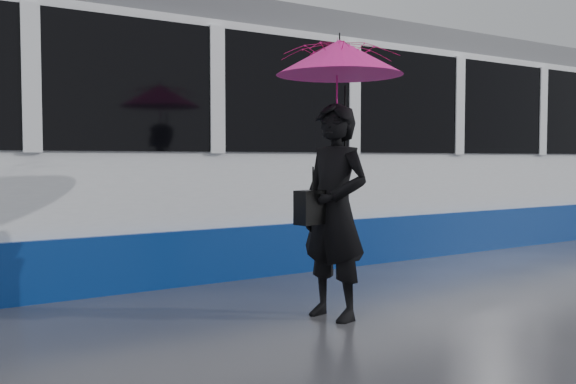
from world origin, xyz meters
TOP-DOWN VIEW (x-y plane):
  - ground at (0.00, 0.00)m, footprint 90.00×90.00m
  - rails at (0.00, 2.50)m, footprint 34.00×1.51m
  - tram at (-2.05, 2.50)m, footprint 26.00×2.56m
  - woman at (-0.45, -0.79)m, footprint 0.59×0.78m
  - umbrella at (-0.40, -0.79)m, footprint 1.33×1.33m
  - handbag at (-0.67, -0.77)m, footprint 0.36×0.22m

SIDE VIEW (x-z plane):
  - ground at x=0.00m, z-range 0.00..0.00m
  - rails at x=0.00m, z-range 0.00..0.02m
  - woman at x=-0.45m, z-range 0.00..1.91m
  - handbag at x=-0.67m, z-range 0.76..1.24m
  - tram at x=-2.05m, z-range -0.04..3.31m
  - umbrella at x=-0.40m, z-range 1.45..2.74m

